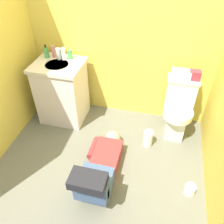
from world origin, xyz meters
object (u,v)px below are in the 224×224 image
Objects in this scene: person_plumber at (100,168)px; vanity_cabinet at (62,91)px; paper_towel_roll at (148,138)px; toilet_paper_roll at (190,189)px; toilet at (178,109)px; faucet at (62,55)px; bottle_clear at (58,54)px; bottle_green at (70,54)px; toiletry_bag at (195,75)px; tissue_box at (181,74)px; bottle_white at (64,54)px; soap_dispenser at (46,52)px; bottle_pink at (53,51)px.

vanity_cabinet is at bearing 131.19° from person_plumber.
paper_towel_roll reaches higher than toilet_paper_roll.
toilet is 1.57m from faucet.
person_plumber is at bearing -53.00° from faucet.
bottle_green is (0.13, 0.04, -0.01)m from bottle_clear.
paper_towel_roll is (-0.40, -0.41, -0.70)m from toiletry_bag.
tissue_box reaches higher than vanity_cabinet.
toiletry_bag is 1.10× the size of bottle_green.
toilet is 7.50× the size of faucet.
bottle_clear is 1.49m from paper_towel_roll.
toilet_paper_roll is at bearing -77.17° from toilet.
toilet is 6.82× the size of toilet_paper_roll.
bottle_clear is at bearing -175.38° from bottle_white.
soap_dispenser reaches higher than faucet.
bottle_white is at bearing 4.62° from bottle_clear.
person_plumber is at bearing -53.81° from bottle_white.
bottle_pink is 0.15m from bottle_white.
bottle_pink reaches higher than paper_towel_roll.
bottle_pink is 0.71× the size of paper_towel_roll.
tissue_box is at bearing 58.12° from paper_towel_roll.
soap_dispenser is (-0.95, 0.99, 0.71)m from person_plumber.
toilet is 1.49m from vanity_cabinet.
faucet is 1.59m from toiletry_bag.
soap_dispenser reaches higher than bottle_clear.
person_plumber is at bearing -48.81° from vanity_cabinet.
vanity_cabinet is 0.51m from bottle_pink.
paper_towel_roll is (1.18, -0.41, -0.76)m from faucet.
bottle_clear is at bearing -25.00° from bottle_pink.
toilet is at bearing -139.23° from toiletry_bag.
bottle_white is 1.30× the size of bottle_green.
bottle_green reaches higher than vanity_cabinet.
bottle_clear is at bearing -161.88° from bottle_green.
paper_towel_roll is (1.14, -0.39, -0.79)m from bottle_white.
bottle_white reaches higher than tissue_box.
vanity_cabinet is at bearing 167.09° from paper_towel_roll.
vanity_cabinet is at bearing 154.03° from toilet_paper_roll.
tissue_box reaches higher than toilet_paper_roll.
faucet is (-1.48, 0.09, 0.50)m from toilet.
bottle_green is at bearing 6.83° from soap_dispenser.
toiletry_bag reaches higher than person_plumber.
soap_dispenser is at bearing 177.53° from toilet.
person_plumber is 7.26× the size of bottle_white.
person_plumber is 1.41m from bottle_green.
person_plumber is at bearing -49.55° from bottle_pink.
bottle_green is 1.39m from paper_towel_roll.
bottle_white is (-1.55, -0.02, 0.09)m from toiletry_bag.
vanity_cabinet is 5.94× the size of bottle_clear.
bottle_white is at bearing 177.25° from toilet.
faucet is 0.45× the size of tissue_box.
person_plumber reaches higher than toilet_paper_roll.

